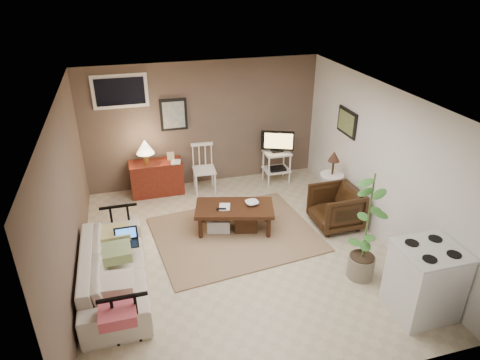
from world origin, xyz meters
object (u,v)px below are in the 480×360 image
object	(u,v)px
tv_stand	(277,155)
stove	(425,281)
armchair	(336,206)
coffee_table	(234,216)
red_console	(156,175)
side_table	(332,173)
sofa	(113,263)
potted_plant	(367,224)
spindle_chair	(204,170)

from	to	relation	value
tv_stand	stove	size ratio (longest dim) A/B	1.11
armchair	stove	size ratio (longest dim) A/B	0.77
coffee_table	stove	world-z (taller)	stove
red_console	side_table	size ratio (longest dim) A/B	1.02
coffee_table	tv_stand	world-z (taller)	tv_stand
tv_stand	armchair	bearing A→B (deg)	-78.30
coffee_table	sofa	world-z (taller)	sofa
red_console	side_table	distance (m)	3.25
red_console	side_table	bearing A→B (deg)	-25.19
coffee_table	potted_plant	distance (m)	2.21
potted_plant	stove	distance (m)	0.97
red_console	coffee_table	bearing A→B (deg)	-56.48
coffee_table	armchair	bearing A→B (deg)	-10.40
coffee_table	spindle_chair	distance (m)	1.54
side_table	armchair	bearing A→B (deg)	-108.16
tv_stand	sofa	bearing A→B (deg)	-142.31
side_table	sofa	bearing A→B (deg)	-162.12
sofa	potted_plant	bearing A→B (deg)	-101.30
spindle_chair	potted_plant	distance (m)	3.53
coffee_table	red_console	distance (m)	1.97
tv_stand	side_table	bearing A→B (deg)	-65.75
tv_stand	side_table	xyz separation A→B (m)	(0.56, -1.25, 0.11)
red_console	stove	bearing A→B (deg)	-54.76
spindle_chair	side_table	distance (m)	2.40
armchair	coffee_table	bearing A→B (deg)	-101.33
side_table	armchair	size ratio (longest dim) A/B	1.47
armchair	potted_plant	distance (m)	1.41
stove	red_console	bearing A→B (deg)	125.24
tv_stand	potted_plant	xyz separation A→B (m)	(0.12, -3.11, 0.30)
red_console	armchair	xyz separation A→B (m)	(2.74, -1.95, -0.02)
coffee_table	potted_plant	world-z (taller)	potted_plant
coffee_table	red_console	xyz separation A→B (m)	(-1.09, 1.64, 0.12)
coffee_table	stove	xyz separation A→B (m)	(1.77, -2.41, 0.21)
coffee_table	spindle_chair	xyz separation A→B (m)	(-0.19, 1.52, 0.17)
sofa	side_table	bearing A→B (deg)	-72.12
red_console	stove	size ratio (longest dim) A/B	1.17
armchair	potted_plant	bearing A→B (deg)	-11.98
sofa	tv_stand	xyz separation A→B (m)	(3.18, 2.45, 0.16)
spindle_chair	stove	distance (m)	4.39
red_console	potted_plant	bearing A→B (deg)	-52.47
side_table	stove	bearing A→B (deg)	-91.52
side_table	tv_stand	bearing A→B (deg)	114.25
side_table	potted_plant	bearing A→B (deg)	-103.26
potted_plant	red_console	bearing A→B (deg)	127.53
potted_plant	tv_stand	bearing A→B (deg)	92.26
tv_stand	stove	bearing A→B (deg)	-82.85
sofa	red_console	world-z (taller)	red_console
red_console	potted_plant	size ratio (longest dim) A/B	0.69
spindle_chair	tv_stand	xyz separation A→B (m)	(1.47, -0.01, 0.13)
side_table	stove	distance (m)	2.68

